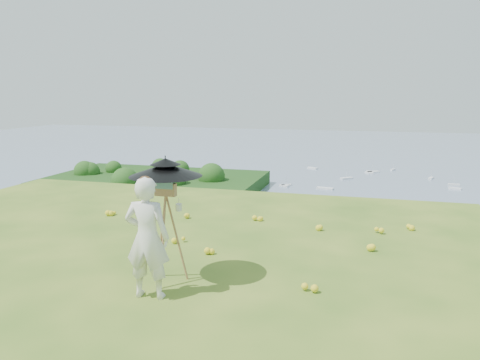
% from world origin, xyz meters
% --- Properties ---
extents(ground, '(14.00, 14.00, 0.00)m').
position_xyz_m(ground, '(0.00, 0.00, 0.00)').
color(ground, '#40671D').
rests_on(ground, ground).
extents(shoreline_tier, '(170.00, 28.00, 8.00)m').
position_xyz_m(shoreline_tier, '(0.00, 75.00, -36.00)').
color(shoreline_tier, '#706B59').
rests_on(shoreline_tier, bay_water).
extents(bay_water, '(700.00, 700.00, 0.00)m').
position_xyz_m(bay_water, '(0.00, 240.00, -34.00)').
color(bay_water, '#6F829F').
rests_on(bay_water, ground).
extents(peninsula, '(90.00, 60.00, 12.00)m').
position_xyz_m(peninsula, '(-75.00, 155.00, -29.00)').
color(peninsula, '#0E3610').
rests_on(peninsula, bay_water).
extents(slope_trees, '(110.00, 50.00, 6.00)m').
position_xyz_m(slope_trees, '(0.00, 35.00, -15.00)').
color(slope_trees, '#194615').
rests_on(slope_trees, forest_slope).
extents(harbor_town, '(110.00, 22.00, 5.00)m').
position_xyz_m(harbor_town, '(0.00, 75.00, -29.50)').
color(harbor_town, silver).
rests_on(harbor_town, shoreline_tier).
extents(moored_boats, '(140.00, 140.00, 0.70)m').
position_xyz_m(moored_boats, '(-12.50, 161.00, -33.65)').
color(moored_boats, white).
rests_on(moored_boats, bay_water).
extents(wildflowers, '(10.00, 10.50, 0.12)m').
position_xyz_m(wildflowers, '(0.00, 0.25, 0.06)').
color(wildflowers, yellow).
rests_on(wildflowers, ground).
extents(painter, '(0.70, 0.49, 1.81)m').
position_xyz_m(painter, '(1.02, -0.71, 0.91)').
color(painter, silver).
rests_on(painter, ground).
extents(field_easel, '(0.67, 0.67, 1.74)m').
position_xyz_m(field_easel, '(1.05, -0.10, 0.87)').
color(field_easel, olive).
rests_on(field_easel, ground).
extents(sun_umbrella, '(1.15, 1.15, 0.59)m').
position_xyz_m(sun_umbrella, '(1.05, -0.07, 1.73)').
color(sun_umbrella, black).
rests_on(sun_umbrella, field_easel).
extents(painter_cap, '(0.25, 0.29, 0.10)m').
position_xyz_m(painter_cap, '(1.02, -0.71, 1.76)').
color(painter_cap, '#D7767B').
rests_on(painter_cap, painter).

